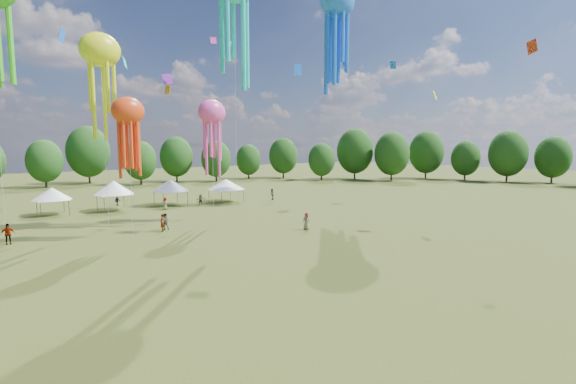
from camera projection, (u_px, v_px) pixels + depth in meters
ground at (568, 364)px, 17.02m from camera, size 300.00×300.00×0.00m
spectator_near at (165, 222)px, 43.74m from camera, size 0.99×0.85×1.77m
spectators_far at (184, 207)px, 54.30m from camera, size 37.78×31.74×1.93m
festival_tents at (125, 189)px, 57.42m from camera, size 39.44×8.25×4.12m
show_kites at (219, 33)px, 48.71m from camera, size 47.18×11.74×32.56m
treeline at (86, 161)px, 62.38m from camera, size 201.57×95.24×13.43m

